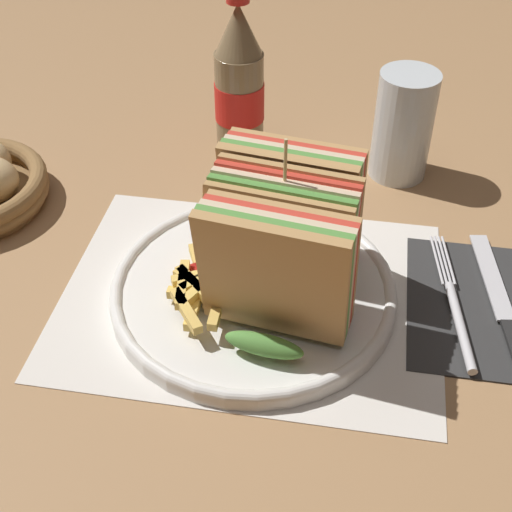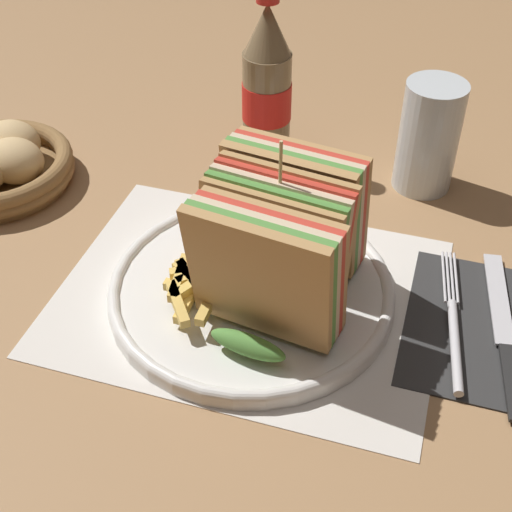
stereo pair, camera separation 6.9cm
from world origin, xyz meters
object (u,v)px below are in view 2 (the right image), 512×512
plate_main (250,292)px  glass_near (428,143)px  club_sandwich (279,242)px  knife (503,331)px  fork (454,330)px  coke_bottle_near (267,86)px

plate_main → glass_near: 0.29m
club_sandwich → knife: 0.23m
plate_main → club_sandwich: size_ratio=1.43×
knife → fork: bearing=-169.2°
plate_main → club_sandwich: bearing=-4.0°
club_sandwich → plate_main: bearing=176.0°
knife → plate_main: bearing=177.4°
plate_main → coke_bottle_near: bearing=103.1°
plate_main → club_sandwich: 0.08m
club_sandwich → fork: bearing=3.5°
fork → coke_bottle_near: coke_bottle_near is taller
knife → club_sandwich: bearing=178.7°
plate_main → coke_bottle_near: 0.28m
plate_main → fork: plate_main is taller
club_sandwich → fork: 0.18m
club_sandwich → coke_bottle_near: (-0.09, 0.26, 0.01)m
fork → glass_near: bearing=95.9°
fork → glass_near: size_ratio=1.43×
glass_near → coke_bottle_near: bearing=176.4°
fork → glass_near: glass_near is taller
glass_near → knife: bearing=-65.0°
plate_main → fork: size_ratio=1.50×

